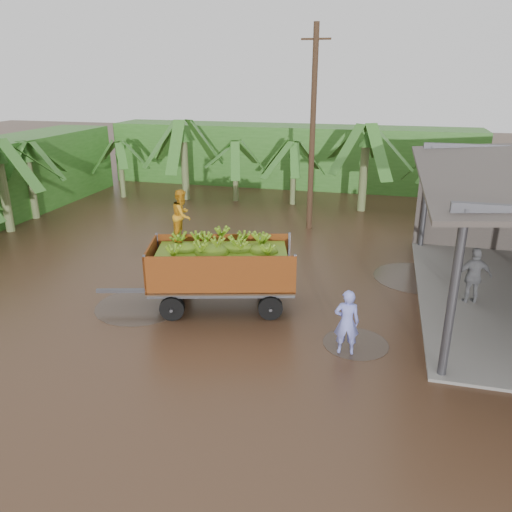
{
  "coord_description": "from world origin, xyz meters",
  "views": [
    {
      "loc": [
        3.61,
        -14.28,
        6.58
      ],
      "look_at": [
        0.18,
        -0.91,
        1.49
      ],
      "focal_mm": 35.0,
      "sensor_mm": 36.0,
      "label": 1
    }
  ],
  "objects_px": {
    "man_blue": "(347,322)",
    "man_grey": "(474,277)",
    "utility_pole": "(313,130)",
    "banana_trailer": "(221,266)"
  },
  "relations": [
    {
      "from": "man_blue",
      "to": "utility_pole",
      "type": "bearing_deg",
      "value": -83.73
    },
    {
      "from": "man_blue",
      "to": "banana_trailer",
      "type": "bearing_deg",
      "value": -32.54
    },
    {
      "from": "banana_trailer",
      "to": "man_grey",
      "type": "relative_size",
      "value": 3.28
    },
    {
      "from": "man_blue",
      "to": "man_grey",
      "type": "xyz_separation_m",
      "value": [
        3.42,
        3.74,
        0.05
      ]
    },
    {
      "from": "man_blue",
      "to": "utility_pole",
      "type": "distance_m",
      "value": 11.19
    },
    {
      "from": "utility_pole",
      "to": "banana_trailer",
      "type": "bearing_deg",
      "value": -98.78
    },
    {
      "from": "man_grey",
      "to": "man_blue",
      "type": "bearing_deg",
      "value": 33.06
    },
    {
      "from": "banana_trailer",
      "to": "utility_pole",
      "type": "relative_size",
      "value": 0.7
    },
    {
      "from": "banana_trailer",
      "to": "man_grey",
      "type": "xyz_separation_m",
      "value": [
        7.22,
        1.94,
        -0.38
      ]
    },
    {
      "from": "man_blue",
      "to": "utility_pole",
      "type": "height_order",
      "value": "utility_pole"
    }
  ]
}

